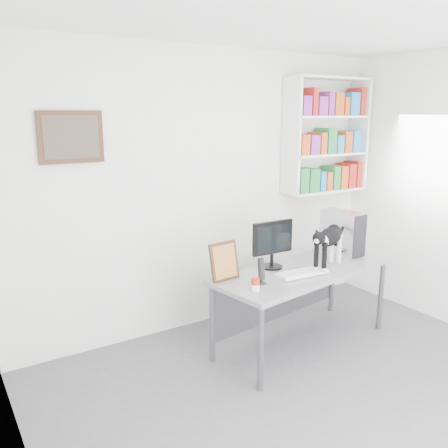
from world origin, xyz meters
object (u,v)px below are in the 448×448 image
(keyboard, at_px, (302,273))
(pc_tower, at_px, (342,232))
(bookshelf, at_px, (327,136))
(desk, at_px, (303,307))
(monitor, at_px, (272,244))
(soup_can, at_px, (255,285))
(cat, at_px, (329,247))
(leaning_print, at_px, (224,260))
(speaker, at_px, (261,271))

(keyboard, bearing_deg, pc_tower, 24.37)
(bookshelf, relative_size, keyboard, 2.72)
(desk, xyz_separation_m, monitor, (-0.23, 0.18, 0.59))
(soup_can, bearing_deg, cat, 6.73)
(bookshelf, distance_m, monitor, 1.61)
(monitor, distance_m, leaning_print, 0.53)
(desk, relative_size, keyboard, 3.85)
(desk, distance_m, monitor, 0.65)
(desk, relative_size, cat, 2.80)
(desk, height_order, leaning_print, leaning_print)
(desk, distance_m, pc_tower, 0.88)
(bookshelf, height_order, leaning_print, bookshelf)
(desk, height_order, keyboard, keyboard)
(monitor, distance_m, pc_tower, 0.87)
(leaning_print, bearing_deg, keyboard, -28.01)
(pc_tower, bearing_deg, speaker, -170.28)
(desk, bearing_deg, monitor, 133.09)
(monitor, distance_m, speaker, 0.44)
(pc_tower, bearing_deg, keyboard, -162.66)
(bookshelf, bearing_deg, monitor, -153.34)
(monitor, distance_m, soup_can, 0.62)
(speaker, bearing_deg, desk, 16.25)
(keyboard, distance_m, cat, 0.38)
(pc_tower, height_order, leaning_print, pc_tower)
(desk, bearing_deg, leaning_print, 160.50)
(desk, bearing_deg, bookshelf, 30.86)
(speaker, xyz_separation_m, leaning_print, (-0.20, 0.25, 0.05))
(soup_can, distance_m, cat, 0.90)
(bookshelf, xyz_separation_m, cat, (-0.76, -0.87, -0.93))
(desk, height_order, pc_tower, pc_tower)
(keyboard, xyz_separation_m, pc_tower, (0.77, 0.29, 0.20))
(desk, height_order, monitor, monitor)
(bookshelf, bearing_deg, speaker, -150.00)
(bookshelf, relative_size, pc_tower, 2.92)
(soup_can, bearing_deg, monitor, 39.56)
(speaker, bearing_deg, pc_tower, 19.07)
(bookshelf, height_order, cat, bookshelf)
(soup_can, bearing_deg, bookshelf, 30.64)
(monitor, height_order, keyboard, monitor)
(bookshelf, xyz_separation_m, desk, (-0.96, -0.78, -1.48))
(bookshelf, distance_m, pc_tower, 1.14)
(desk, relative_size, soup_can, 17.71)
(keyboard, xyz_separation_m, soup_can, (-0.56, -0.08, 0.03))
(speaker, bearing_deg, bookshelf, 36.33)
(pc_tower, relative_size, cat, 0.68)
(monitor, xyz_separation_m, keyboard, (0.10, -0.29, -0.20))
(bookshelf, xyz_separation_m, pc_tower, (-0.32, -0.61, -0.91))
(bookshelf, height_order, pc_tower, bookshelf)
(keyboard, distance_m, pc_tower, 0.85)
(monitor, height_order, soup_can, monitor)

